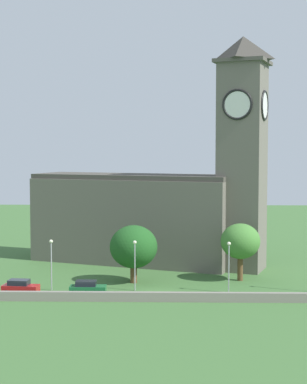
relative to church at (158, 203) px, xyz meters
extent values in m
plane|color=#3D6633|center=(0.07, -4.42, -9.05)|extent=(200.00, 200.00, 0.00)
cube|color=#666056|center=(-3.81, 1.39, -2.77)|extent=(31.60, 19.20, 12.57)
cube|color=#47433C|center=(-3.81, 1.39, 3.87)|extent=(31.34, 18.49, 0.70)
cube|color=#666056|center=(11.79, -4.28, 5.36)|extent=(7.72, 7.72, 28.81)
cube|color=#4F4B43|center=(11.79, -4.28, 20.01)|extent=(8.95, 8.95, 0.50)
pyramid|color=#38352F|center=(11.79, -4.28, 21.92)|extent=(8.11, 8.11, 3.31)
cylinder|color=white|center=(10.74, -7.16, 14.00)|extent=(3.67, 1.43, 3.86)
torus|color=black|center=(10.74, -7.16, 14.00)|extent=(4.07, 1.76, 4.20)
cylinder|color=white|center=(14.68, -5.33, 14.00)|extent=(1.43, 3.67, 3.86)
torus|color=black|center=(14.68, -5.33, 14.00)|extent=(1.76, 4.07, 4.20)
cube|color=gray|center=(0.07, -23.06, -8.52)|extent=(45.03, 0.70, 1.06)
cube|color=red|center=(-15.90, -20.02, -8.33)|extent=(4.40, 2.14, 0.80)
cube|color=#1E232B|center=(-16.11, -20.00, -7.62)|extent=(2.52, 1.75, 0.63)
cylinder|color=black|center=(-14.38, -19.31, -8.73)|extent=(0.67, 0.37, 0.64)
cylinder|color=black|center=(-14.55, -21.02, -8.73)|extent=(0.67, 0.37, 0.64)
cylinder|color=black|center=(-17.25, -19.02, -8.73)|extent=(0.67, 0.37, 0.64)
cylinder|color=black|center=(-17.42, -20.72, -8.73)|extent=(0.67, 0.37, 0.64)
cube|color=#1E6B38|center=(-7.95, -20.04, -8.36)|extent=(4.25, 1.74, 0.76)
cube|color=#1E232B|center=(-8.16, -20.05, -7.68)|extent=(2.39, 1.52, 0.60)
cylinder|color=black|center=(-6.51, -19.18, -8.74)|extent=(0.61, 0.31, 0.61)
cylinder|color=black|center=(-6.50, -20.89, -8.74)|extent=(0.61, 0.31, 0.61)
cylinder|color=black|center=(-9.40, -19.20, -8.74)|extent=(0.61, 0.31, 0.61)
cylinder|color=black|center=(-9.38, -20.91, -8.74)|extent=(0.61, 0.31, 0.61)
cylinder|color=#9EA0A5|center=(-12.66, -17.85, -6.17)|extent=(0.14, 0.14, 5.75)
sphere|color=#F4EFCC|center=(-12.66, -17.85, -3.08)|extent=(0.44, 0.44, 0.44)
cylinder|color=#9EA0A5|center=(-2.56, -17.80, -6.21)|extent=(0.14, 0.14, 5.67)
sphere|color=#F4EFCC|center=(-2.56, -17.80, -3.16)|extent=(0.44, 0.44, 0.44)
cylinder|color=#9EA0A5|center=(8.66, -18.62, -6.21)|extent=(0.14, 0.14, 5.69)
sphere|color=#F4EFCC|center=(8.66, -18.62, -3.14)|extent=(0.44, 0.44, 0.44)
cylinder|color=brown|center=(10.81, -11.72, -7.42)|extent=(0.72, 0.72, 3.25)
ellipsoid|color=#427A33|center=(10.81, -11.72, -3.88)|extent=(5.11, 5.11, 4.60)
cylinder|color=brown|center=(-2.95, -13.37, -7.86)|extent=(0.85, 0.85, 2.37)
ellipsoid|color=#1E511E|center=(-2.95, -13.37, -4.39)|extent=(6.09, 6.09, 5.48)
camera|label=1|loc=(1.51, -92.19, 8.19)|focal=58.53mm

